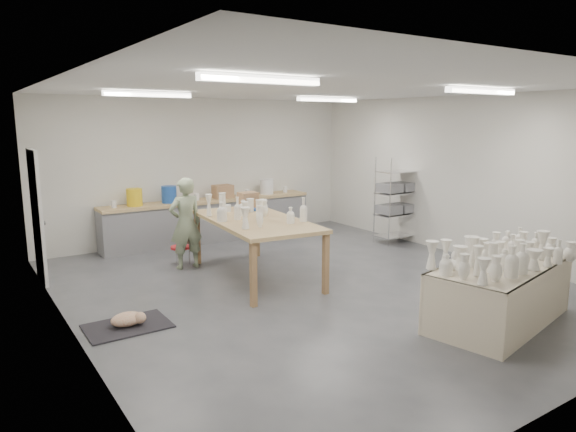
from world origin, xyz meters
TOP-DOWN VIEW (x-y plane):
  - room at (-0.11, 0.08)m, footprint 8.00×8.02m
  - back_counter at (-0.01, 3.68)m, footprint 4.60×0.60m
  - wire_shelf at (3.20, 1.40)m, footprint 0.88×0.48m
  - drying_table at (1.07, -2.49)m, footprint 2.31×1.44m
  - work_table at (-0.51, 0.97)m, footprint 1.56×2.72m
  - rug at (-2.90, -0.04)m, footprint 1.00×0.70m
  - cat at (-2.88, -0.05)m, footprint 0.43×0.32m
  - potter at (-1.25, 2.01)m, footprint 0.59×0.39m
  - red_stool at (-1.25, 2.28)m, footprint 0.45×0.45m

SIDE VIEW (x-z plane):
  - rug at x=-2.90m, z-range 0.00..0.02m
  - cat at x=-2.88m, z-range 0.02..0.19m
  - red_stool at x=-1.25m, z-range 0.13..0.46m
  - drying_table at x=1.07m, z-range -0.13..1.00m
  - back_counter at x=-0.01m, z-range -0.13..1.11m
  - potter at x=-1.25m, z-range 0.00..1.58m
  - wire_shelf at x=3.20m, z-range 0.02..1.82m
  - work_table at x=-0.51m, z-range 0.29..1.64m
  - room at x=-0.11m, z-range 0.56..3.56m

